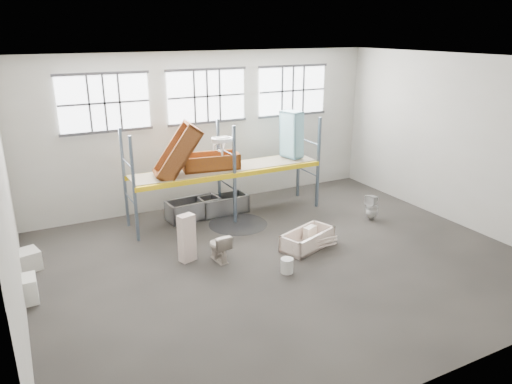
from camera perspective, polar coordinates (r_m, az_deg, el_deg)
floor at (r=12.50m, az=3.18°, el=-8.30°), size 12.00×10.00×0.10m
ceiling at (r=11.14m, az=3.67°, el=15.74°), size 12.00×10.00×0.10m
wall_back at (r=15.99m, az=-5.88°, el=7.41°), size 12.00×0.10×5.00m
wall_front at (r=7.91m, az=22.38°, el=-6.12°), size 12.00×0.10×5.00m
wall_left at (r=10.07m, az=-27.79°, el=-1.63°), size 0.10×10.00×5.00m
wall_right at (r=15.46m, az=23.21°, el=5.58°), size 0.10×10.00×5.00m
window_left at (r=14.85m, az=-17.59°, el=10.07°), size 2.60×0.04×1.60m
window_mid at (r=15.71m, az=-5.86°, el=11.27°), size 2.60×0.04×1.60m
window_right at (r=17.13m, az=4.35°, el=11.94°), size 2.60×0.04×1.60m
rack_upright_la at (r=13.40m, az=-14.29°, el=0.23°), size 0.08×0.08×3.00m
rack_upright_lb at (r=14.53m, az=-15.40°, el=1.57°), size 0.08×0.08×3.00m
rack_upright_ma at (r=14.31m, az=-2.57°, el=1.99°), size 0.08×0.08×3.00m
rack_upright_mb at (r=15.37m, az=-4.45°, el=3.14°), size 0.08×0.08×3.00m
rack_upright_ra at (r=15.75m, az=7.41°, el=3.43°), size 0.08×0.08×3.00m
rack_upright_rb at (r=16.71m, az=5.09°, el=4.42°), size 0.08×0.08×3.00m
rack_beam_front at (r=14.31m, az=-2.57°, el=1.99°), size 6.00×0.10×0.14m
rack_beam_back at (r=15.37m, az=-4.45°, el=3.14°), size 6.00×0.10×0.14m
shelf_deck at (r=14.81m, az=-3.55°, el=2.89°), size 5.90×1.10×0.03m
wet_patch at (r=14.65m, az=-2.15°, el=-3.83°), size 1.80×1.80×0.00m
bathtub_beige at (r=13.15m, az=6.13°, el=-5.60°), size 1.72×1.22×0.46m
cistern_spare at (r=13.41m, az=6.42°, el=-4.86°), size 0.43×0.31×0.37m
sink_in_tub at (r=12.98m, az=3.70°, el=-6.21°), size 0.51×0.51×0.14m
toilet_beige at (r=12.32m, az=-4.45°, el=-6.52°), size 0.48×0.77×0.76m
cistern_tall at (r=12.31m, az=-8.22°, el=-5.44°), size 0.46×0.37×1.25m
toilet_white at (r=15.28m, az=13.62°, el=-1.75°), size 0.47×0.47×0.82m
steel_tub_left at (r=15.14m, az=-7.46°, el=-1.99°), size 1.70×0.90×0.60m
steel_tub_right at (r=15.47m, az=-3.93°, el=-1.47°), size 1.58×0.79×0.57m
rust_tub_flat at (r=14.66m, az=-5.44°, el=3.63°), size 1.81×1.05×0.48m
rust_tub_tilted at (r=13.93m, az=-9.31°, el=4.68°), size 1.54×1.03×1.74m
sink_on_shelf at (r=14.32m, az=-4.05°, el=4.45°), size 0.66×0.53×0.56m
blue_tub_upright at (r=15.71m, az=4.25°, el=6.86°), size 0.63×0.80×1.52m
bucket at (r=11.82m, az=3.71°, el=-8.73°), size 0.35×0.35×0.37m
carton_near at (r=11.73m, az=-26.20°, el=-10.49°), size 0.67×0.58×0.57m
carton_far at (r=13.20m, az=-25.64°, el=-7.32°), size 0.71×0.71×0.49m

